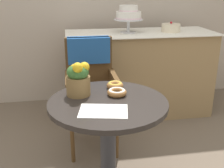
% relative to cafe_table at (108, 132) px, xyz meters
% --- Properties ---
extents(cafe_table, '(0.72, 0.72, 0.72)m').
position_rel_cafe_table_xyz_m(cafe_table, '(0.00, 0.00, 0.00)').
color(cafe_table, '#282321').
rests_on(cafe_table, ground).
extents(wicker_chair, '(0.42, 0.45, 0.95)m').
position_rel_cafe_table_xyz_m(wicker_chair, '(-0.04, 0.73, 0.13)').
color(wicker_chair, brown).
rests_on(wicker_chair, ground).
extents(paper_napkin, '(0.30, 0.23, 0.00)m').
position_rel_cafe_table_xyz_m(paper_napkin, '(-0.05, -0.14, 0.21)').
color(paper_napkin, white).
rests_on(paper_napkin, cafe_table).
extents(donut_front, '(0.12, 0.12, 0.04)m').
position_rel_cafe_table_xyz_m(donut_front, '(0.07, 0.08, 0.23)').
color(donut_front, '#936033').
rests_on(donut_front, cafe_table).
extents(donut_mid, '(0.11, 0.11, 0.04)m').
position_rel_cafe_table_xyz_m(donut_mid, '(0.08, 0.20, 0.23)').
color(donut_mid, '#936033').
rests_on(donut_mid, cafe_table).
extents(flower_vase, '(0.15, 0.16, 0.22)m').
position_rel_cafe_table_xyz_m(flower_vase, '(-0.17, 0.12, 0.32)').
color(flower_vase, brown).
rests_on(flower_vase, cafe_table).
extents(display_counter, '(1.56, 0.62, 0.90)m').
position_rel_cafe_table_xyz_m(display_counter, '(0.55, 1.30, -0.05)').
color(display_counter, '#93754C').
rests_on(display_counter, ground).
extents(tiered_cake_stand, '(0.30, 0.30, 0.27)m').
position_rel_cafe_table_xyz_m(tiered_cake_stand, '(0.41, 1.30, 0.57)').
color(tiered_cake_stand, silver).
rests_on(tiered_cake_stand, display_counter).
extents(round_layer_cake, '(0.19, 0.19, 0.11)m').
position_rel_cafe_table_xyz_m(round_layer_cake, '(0.86, 1.28, 0.43)').
color(round_layer_cake, beige).
rests_on(round_layer_cake, display_counter).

